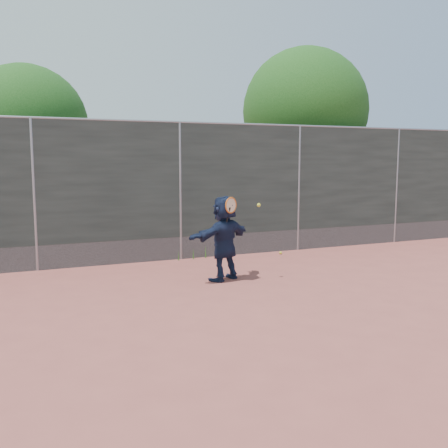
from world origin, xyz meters
name	(u,v)px	position (x,y,z in m)	size (l,w,h in m)	color
ground	(249,299)	(0.00, 0.00, 0.00)	(80.00, 80.00, 0.00)	#9E4C42
player	(224,238)	(0.14, 1.35, 0.78)	(1.44, 0.46, 1.55)	#151F3A
ball_ground	(281,253)	(2.32, 3.13, 0.03)	(0.07, 0.07, 0.07)	gold
fence	(180,188)	(0.00, 3.50, 1.58)	(20.00, 0.06, 3.03)	#38423D
swing_action	(234,206)	(0.24, 1.15, 1.37)	(0.72, 0.16, 0.51)	#C85612
tree_right	(309,115)	(4.68, 5.75, 3.49)	(3.78, 3.60, 5.39)	#382314
tree_left	(33,130)	(-2.85, 6.55, 2.94)	(3.15, 3.00, 4.53)	#382314
weed_clump	(195,253)	(0.29, 3.38, 0.13)	(0.68, 0.07, 0.30)	#387226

